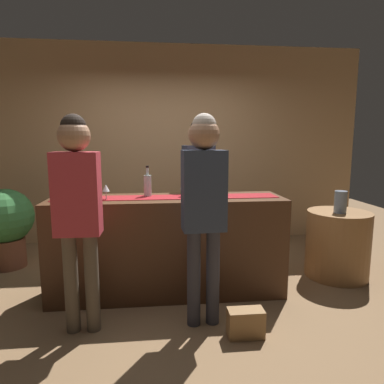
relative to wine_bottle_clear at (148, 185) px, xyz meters
The scene contains 16 objects.
ground_plane 1.10m from the wine_bottle_clear, 25.09° to the right, with size 10.00×10.00×0.00m, color brown.
back_wall 1.86m from the wine_bottle_clear, 83.97° to the left, with size 6.00×0.12×2.90m, color tan.
bar_counter 0.63m from the wine_bottle_clear, 25.09° to the right, with size 2.26×0.60×0.97m, color #472B19.
counter_runner_cloth 0.24m from the wine_bottle_clear, 25.09° to the right, with size 2.15×0.28×0.01m, color maroon.
wine_bottle_clear is the anchor object (origin of this frame).
wine_bottle_amber 0.79m from the wine_bottle_clear, behind, with size 0.07×0.07×0.30m.
wine_glass_near_customer 0.59m from the wine_bottle_clear, 18.57° to the right, with size 0.07×0.07×0.14m.
wine_glass_mid_counter 0.41m from the wine_bottle_clear, 157.46° to the right, with size 0.07×0.07×0.14m.
wine_glass_far_end 0.36m from the wine_bottle_clear, 12.74° to the right, with size 0.07×0.07×0.14m.
bartender 0.75m from the wine_bottle_clear, 40.87° to the left, with size 0.38×0.27×1.75m.
customer_sipping 0.85m from the wine_bottle_clear, 57.39° to the right, with size 0.35×0.24×1.72m.
customer_browsing 0.88m from the wine_bottle_clear, 125.61° to the right, with size 0.34×0.24×1.71m.
round_side_table 2.21m from the wine_bottle_clear, ahead, with size 0.68×0.68×0.74m, color olive.
vase_on_side_table 2.07m from the wine_bottle_clear, ahead, with size 0.13×0.13×0.24m, color slate.
potted_plant_tall 1.96m from the wine_bottle_clear, 155.24° to the left, with size 0.65×0.65×0.95m.
handbag 1.55m from the wine_bottle_clear, 50.99° to the right, with size 0.28×0.14×0.22m, color olive.
Camera 1 is at (-0.10, -3.20, 1.51)m, focal length 31.26 mm.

